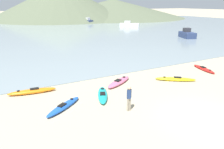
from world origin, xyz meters
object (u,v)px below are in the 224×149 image
Objects in this scene: kayak_on_sand_4 at (175,79)px; moored_boat_2 at (187,34)px; kayak_on_sand_2 at (64,106)px; person_near_foreground at (129,97)px; kayak_on_sand_3 at (119,82)px; moored_boat_0 at (87,21)px; kayak_on_sand_0 at (103,95)px; kayak_on_sand_5 at (32,91)px; kayak_on_sand_1 at (204,69)px; moored_boat_3 at (129,25)px.

moored_boat_2 is (19.62, 17.30, 0.56)m from kayak_on_sand_4.
kayak_on_sand_2 is 1.79× the size of person_near_foreground.
moored_boat_0 reaches higher than kayak_on_sand_3.
kayak_on_sand_0 is 0.96× the size of kayak_on_sand_3.
kayak_on_sand_5 reaches higher than kayak_on_sand_3.
kayak_on_sand_3 reaches higher than kayak_on_sand_4.
kayak_on_sand_0 is 2.90m from person_near_foreground.
kayak_on_sand_0 reaches higher than kayak_on_sand_1.
kayak_on_sand_0 is at bearing -174.85° from kayak_on_sand_1.
kayak_on_sand_5 is at bearing 145.11° from kayak_on_sand_0.
moored_boat_0 is at bearing 68.78° from kayak_on_sand_0.
kayak_on_sand_0 is 1.84× the size of person_near_foreground.
kayak_on_sand_3 is 45.86m from moored_boat_3.
kayak_on_sand_0 is 5.40m from kayak_on_sand_5.
moored_boat_0 is at bearing 110.62° from moored_boat_3.
moored_boat_2 reaches higher than kayak_on_sand_2.
moored_boat_3 is (15.81, 38.79, 0.51)m from kayak_on_sand_1.
moored_boat_3 is at bearing 57.29° from person_near_foreground.
kayak_on_sand_3 is 6.94m from kayak_on_sand_5.
moored_boat_0 is 17.32m from moored_boat_3.
kayak_on_sand_5 is (-16.49, 2.00, 0.05)m from kayak_on_sand_1.
moored_boat_3 reaches higher than kayak_on_sand_5.
moored_boat_2 is (26.27, 20.07, -0.25)m from person_near_foreground.
kayak_on_sand_1 is 1.02× the size of kayak_on_sand_4.
moored_boat_2 reaches higher than person_near_foreground.
kayak_on_sand_3 is 0.69× the size of moored_boat_0.
kayak_on_sand_0 is 60.17m from moored_boat_0.
person_near_foreground is 33.06m from moored_boat_2.
kayak_on_sand_0 is 0.94× the size of kayak_on_sand_1.
moored_boat_3 is at bearing 55.04° from kayak_on_sand_0.
kayak_on_sand_5 is at bearing 165.27° from kayak_on_sand_4.
kayak_on_sand_1 is 16.62m from kayak_on_sand_5.
kayak_on_sand_4 is at bearing 2.89° from kayak_on_sand_2.
moored_boat_2 is at bearing 37.38° from person_near_foreground.
kayak_on_sand_0 is at bearing -143.67° from kayak_on_sand_3.
kayak_on_sand_4 is 7.25m from person_near_foreground.
person_near_foreground is 50.64m from moored_boat_3.
kayak_on_sand_1 is 21.93m from moored_boat_2.
kayak_on_sand_2 is (-3.05, -0.48, 0.00)m from kayak_on_sand_0.
kayak_on_sand_5 reaches higher than kayak_on_sand_4.
moored_boat_3 is at bearing 87.22° from moored_boat_2.
person_near_foreground is at bearing -161.70° from kayak_on_sand_1.
moored_boat_0 is (21.26, 58.82, -0.25)m from person_near_foreground.
moored_boat_2 reaches higher than kayak_on_sand_0.
moored_boat_2 is (29.83, 17.81, 0.56)m from kayak_on_sand_2.
kayak_on_sand_0 is 0.57× the size of moored_boat_3.
moored_boat_2 is at bearing 32.56° from kayak_on_sand_3.
kayak_on_sand_0 is 2.97m from kayak_on_sand_3.
moored_boat_3 is (30.93, 40.36, 0.48)m from kayak_on_sand_2.
kayak_on_sand_3 is (5.44, 2.23, 0.02)m from kayak_on_sand_2.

